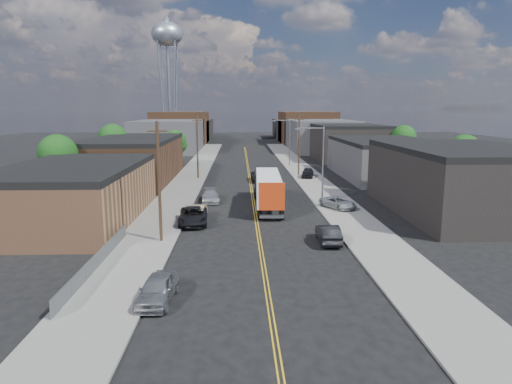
{
  "coord_description": "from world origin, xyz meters",
  "views": [
    {
      "loc": [
        -1.67,
        -26.91,
        10.97
      ],
      "look_at": [
        0.05,
        19.31,
        2.5
      ],
      "focal_mm": 32.0,
      "sensor_mm": 36.0,
      "label": 1
    }
  ],
  "objects": [
    {
      "name": "industrial_right_c",
      "position": [
        22.0,
        72.0,
        3.8
      ],
      "size": [
        14.0,
        22.0,
        7.6
      ],
      "color": "black",
      "rests_on": "ground"
    },
    {
      "name": "car_left_a",
      "position": [
        -6.4,
        -2.0,
        0.78
      ],
      "size": [
        2.21,
        4.72,
        1.56
      ],
      "primitive_type": "imported",
      "rotation": [
        0.0,
        0.0,
        -0.08
      ],
      "color": "gray",
      "rests_on": "ground"
    },
    {
      "name": "skyline_right_b",
      "position": [
        20.0,
        120.0,
        5.0
      ],
      "size": [
        16.0,
        26.0,
        10.0
      ],
      "primitive_type": "cube",
      "color": "#503320",
      "rests_on": "ground"
    },
    {
      "name": "centerline",
      "position": [
        0.0,
        45.0,
        0.01
      ],
      "size": [
        0.32,
        120.0,
        0.01
      ],
      "primitive_type": "cube",
      "color": "gold",
      "rests_on": "ground"
    },
    {
      "name": "streetlight_far",
      "position": [
        7.6,
        60.0,
        5.33
      ],
      "size": [
        3.39,
        0.25,
        9.0
      ],
      "color": "gray",
      "rests_on": "ground"
    },
    {
      "name": "water_tower",
      "position": [
        -22.0,
        110.0,
        30.65
      ],
      "size": [
        9.0,
        9.0,
        36.9
      ],
      "color": "gray",
      "rests_on": "ground"
    },
    {
      "name": "skyline_left_c",
      "position": [
        -20.0,
        140.0,
        3.5
      ],
      "size": [
        16.0,
        40.0,
        7.0
      ],
      "primitive_type": "cube",
      "color": "black",
      "rests_on": "ground"
    },
    {
      "name": "ground",
      "position": [
        0.0,
        60.0,
        0.0
      ],
      "size": [
        260.0,
        260.0,
        0.0
      ],
      "primitive_type": "plane",
      "color": "black",
      "rests_on": "ground"
    },
    {
      "name": "car_right_lot_a",
      "position": [
        9.21,
        21.85,
        0.79
      ],
      "size": [
        4.07,
        5.04,
        1.28
      ],
      "primitive_type": "imported",
      "rotation": [
        0.0,
        0.0,
        0.5
      ],
      "color": "#B8BBBD",
      "rests_on": "sidewalk_right"
    },
    {
      "name": "sidewalk_left",
      "position": [
        -9.5,
        45.0,
        0.07
      ],
      "size": [
        5.0,
        140.0,
        0.15
      ],
      "primitive_type": "cube",
      "color": "slate",
      "rests_on": "ground"
    },
    {
      "name": "skyline_left_a",
      "position": [
        -20.0,
        95.0,
        4.0
      ],
      "size": [
        16.0,
        30.0,
        8.0
      ],
      "primitive_type": "cube",
      "color": "#353538",
      "rests_on": "ground"
    },
    {
      "name": "skyline_right_a",
      "position": [
        20.0,
        95.0,
        4.0
      ],
      "size": [
        16.0,
        30.0,
        8.0
      ],
      "primitive_type": "cube",
      "color": "#353538",
      "rests_on": "ground"
    },
    {
      "name": "car_left_d",
      "position": [
        -5.09,
        26.63,
        0.71
      ],
      "size": [
        2.33,
        5.01,
        1.41
      ],
      "primitive_type": "imported",
      "rotation": [
        0.0,
        0.0,
        0.07
      ],
      "color": "#A7A8AC",
      "rests_on": "ground"
    },
    {
      "name": "car_left_b",
      "position": [
        -5.96,
        17.68,
        0.72
      ],
      "size": [
        1.91,
        4.49,
        1.44
      ],
      "primitive_type": "imported",
      "rotation": [
        0.0,
        0.0,
        -0.09
      ],
      "color": "tan",
      "rests_on": "ground"
    },
    {
      "name": "sidewalk_right",
      "position": [
        9.5,
        45.0,
        0.07
      ],
      "size": [
        5.0,
        140.0,
        0.15
      ],
      "primitive_type": "cube",
      "color": "slate",
      "rests_on": "ground"
    },
    {
      "name": "industrial_right_b",
      "position": [
        22.0,
        46.0,
        3.05
      ],
      "size": [
        14.0,
        24.0,
        6.1
      ],
      "color": "#353538",
      "rests_on": "ground"
    },
    {
      "name": "skyline_right_c",
      "position": [
        20.0,
        140.0,
        3.5
      ],
      "size": [
        16.0,
        40.0,
        7.0
      ],
      "primitive_type": "cube",
      "color": "black",
      "rests_on": "ground"
    },
    {
      "name": "chainlink_fence",
      "position": [
        -11.5,
        3.5,
        0.66
      ],
      "size": [
        0.05,
        16.0,
        1.22
      ],
      "color": "slate",
      "rests_on": "ground"
    },
    {
      "name": "utility_pole_right",
      "position": [
        8.2,
        48.0,
        5.14
      ],
      "size": [
        1.6,
        0.26,
        10.0
      ],
      "color": "black",
      "rests_on": "ground"
    },
    {
      "name": "car_ahead_truck",
      "position": [
        1.5,
        42.0,
        0.78
      ],
      "size": [
        2.78,
        5.7,
        1.56
      ],
      "primitive_type": "imported",
      "rotation": [
        0.0,
        0.0,
        0.03
      ],
      "color": "black",
      "rests_on": "ground"
    },
    {
      "name": "car_right_lot_c",
      "position": [
        9.28,
        44.92,
        0.9
      ],
      "size": [
        2.68,
        4.7,
        1.51
      ],
      "primitive_type": "imported",
      "rotation": [
        0.0,
        0.0,
        -0.21
      ],
      "color": "black",
      "rests_on": "sidewalk_right"
    },
    {
      "name": "semi_truck",
      "position": [
        1.5,
        23.97,
        2.22
      ],
      "size": [
        2.92,
        14.98,
        3.9
      ],
      "rotation": [
        0.0,
        0.0,
        -0.03
      ],
      "color": "silver",
      "rests_on": "ground"
    },
    {
      "name": "streetlight_near",
      "position": [
        7.6,
        25.0,
        5.33
      ],
      "size": [
        3.39,
        0.25,
        9.0
      ],
      "color": "gray",
      "rests_on": "ground"
    },
    {
      "name": "tree_left_far",
      "position": [
        -13.94,
        62.0,
        4.57
      ],
      "size": [
        4.35,
        4.2,
        6.97
      ],
      "color": "black",
      "rests_on": "ground"
    },
    {
      "name": "tree_left_near",
      "position": [
        -23.94,
        30.0,
        5.18
      ],
      "size": [
        4.85,
        4.76,
        7.91
      ],
      "color": "black",
      "rests_on": "ground"
    },
    {
      "name": "utility_pole_left_far",
      "position": [
        -8.2,
        45.0,
        5.14
      ],
      "size": [
        1.6,
        0.26,
        10.0
      ],
      "color": "black",
      "rests_on": "ground"
    },
    {
      "name": "tree_right_near",
      "position": [
        30.06,
        36.0,
        4.87
      ],
      "size": [
        4.6,
        4.48,
        7.44
      ],
      "color": "black",
      "rests_on": "ground"
    },
    {
      "name": "tree_right_far",
      "position": [
        30.06,
        60.0,
        5.18
      ],
      "size": [
        4.85,
        4.76,
        7.91
      ],
      "color": "black",
      "rests_on": "ground"
    },
    {
      "name": "warehouse_brown",
      "position": [
        -18.0,
        44.0,
        3.3
      ],
      "size": [
        12.0,
        26.0,
        6.6
      ],
      "color": "#503320",
      "rests_on": "ground"
    },
    {
      "name": "car_right_oncoming",
      "position": [
        5.68,
        9.35,
        0.77
      ],
      "size": [
        1.78,
        4.72,
        1.54
      ],
      "primitive_type": "imported",
      "rotation": [
        0.0,
        0.0,
        3.11
      ],
      "color": "black",
      "rests_on": "ground"
    },
    {
      "name": "tree_left_mid",
      "position": [
        -23.94,
        55.0,
        5.48
      ],
      "size": [
        5.1,
        5.04,
        8.37
      ],
      "color": "black",
      "rests_on": "ground"
    },
    {
      "name": "skyline_left_b",
      "position": [
        -20.0,
        120.0,
        5.0
      ],
      "size": [
        16.0,
        26.0,
        10.0
      ],
      "primitive_type": "cube",
      "color": "#503320",
      "rests_on": "ground"
    },
    {
      "name": "utility_pole_left_near",
      "position": [
        -8.2,
        10.0,
        5.14
      ],
      "size": [
        1.6,
        0.26,
        10.0
      ],
      "color": "black",
      "rests_on": "ground"
    },
    {
      "name": "industrial_right_a",
      "position": [
        21.99,
        20.0,
        3.55
      ],
      "size": [
        14.0,
        22.0,
        7.1
      ],
      "color": "black",
      "rests_on": "ground"
    },
    {
      "name": "car_left_c",
      "position": [
        -6.14,
        16.0,
        0.8
      ],
      "size": [
        3.02,
        5.93,
        1.6
      ],
      "primitive_type": "imported",
      "rotation": [
        0.0,
        0.0,
        0.06
      ],
      "color": "black",
      "rests_on": "ground"
    },
    {
      "name": "warehouse_tan",
      "position": [
        -18.0,
        18.0,
        2.8
      ],
      "size": [
        12.0,
        22.0,
        5.6
      ],
      "color": "#926243",
      "rests_on": "ground"
    }
  ]
}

